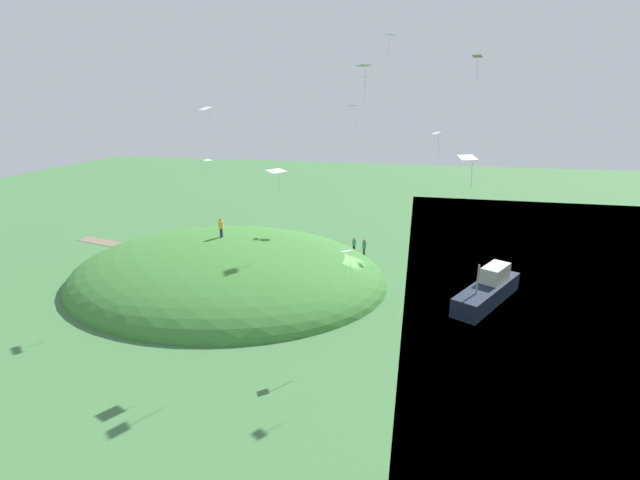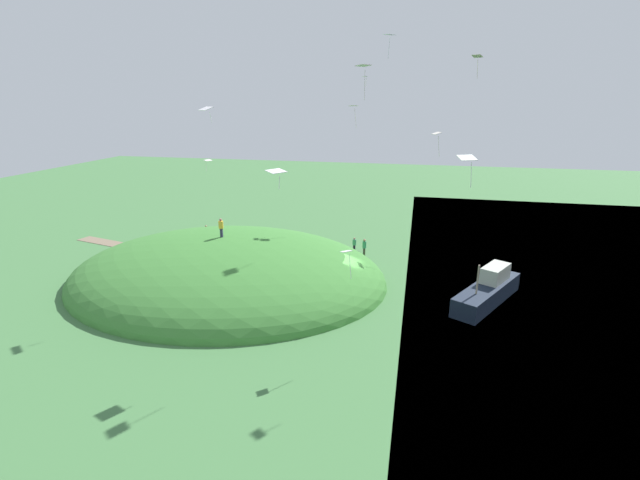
% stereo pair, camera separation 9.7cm
% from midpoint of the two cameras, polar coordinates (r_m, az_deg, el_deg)
% --- Properties ---
extents(ground_plane, '(160.00, 160.00, 0.00)m').
position_cam_midpoint_polar(ground_plane, '(39.89, 3.41, -5.76)').
color(ground_plane, '#3F713E').
extents(grass_hill, '(29.02, 23.82, 7.49)m').
position_cam_midpoint_polar(grass_hill, '(42.16, -11.70, -4.80)').
color(grass_hill, '#3B7932').
rests_on(grass_hill, ground_plane).
extents(dirt_path, '(11.42, 4.25, 0.04)m').
position_cam_midpoint_polar(dirt_path, '(55.62, -24.51, -0.55)').
color(dirt_path, '#766551').
rests_on(dirt_path, ground_plane).
extents(boat_on_lake, '(6.16, 8.69, 3.85)m').
position_cam_midpoint_polar(boat_on_lake, '(38.81, 20.55, -6.00)').
color(boat_on_lake, black).
rests_on(boat_on_lake, lake_water).
extents(person_near_shore, '(0.48, 0.48, 1.74)m').
position_cam_midpoint_polar(person_near_shore, '(41.44, -12.58, 1.81)').
color(person_near_shore, '#2C2C48').
rests_on(person_near_shore, grass_hill).
extents(person_walking_path, '(0.53, 0.53, 1.74)m').
position_cam_midpoint_polar(person_walking_path, '(53.84, -14.37, 1.16)').
color(person_walking_path, '#322D31').
rests_on(person_walking_path, ground_plane).
extents(person_on_hilltop, '(0.39, 0.39, 1.77)m').
position_cam_midpoint_polar(person_on_hilltop, '(44.50, 5.58, -0.67)').
color(person_on_hilltop, '#38382C').
rests_on(person_on_hilltop, grass_hill).
extents(person_watching_kites, '(0.54, 0.54, 1.58)m').
position_cam_midpoint_polar(person_watching_kites, '(48.23, 4.30, -0.37)').
color(person_watching_kites, black).
rests_on(person_watching_kites, ground_plane).
extents(kite_0, '(1.40, 1.30, 1.26)m').
position_cam_midpoint_polar(kite_0, '(37.93, -14.40, 15.87)').
color(kite_0, white).
extents(kite_1, '(1.16, 1.26, 2.25)m').
position_cam_midpoint_polar(kite_1, '(31.67, 5.49, 21.03)').
color(kite_1, silver).
extents(kite_2, '(0.88, 1.03, 1.19)m').
position_cam_midpoint_polar(kite_2, '(51.50, -14.18, 9.76)').
color(kite_2, silver).
extents(kite_3, '(0.67, 0.78, 0.99)m').
position_cam_midpoint_polar(kite_3, '(49.30, 5.64, 19.94)').
color(kite_3, silver).
extents(kite_4, '(1.24, 1.22, 2.15)m').
position_cam_midpoint_polar(kite_4, '(46.02, 8.72, 24.28)').
color(kite_4, white).
extents(kite_5, '(0.78, 0.73, 1.49)m').
position_cam_midpoint_polar(kite_5, '(33.33, 19.32, 21.03)').
color(kite_5, white).
extents(kite_6, '(1.07, 0.95, 2.23)m').
position_cam_midpoint_polar(kite_6, '(47.02, 4.22, 16.48)').
color(kite_6, white).
extents(kite_7, '(1.32, 1.44, 1.18)m').
position_cam_midpoint_polar(kite_7, '(28.46, -5.66, 8.68)').
color(kite_7, white).
extents(kite_8, '(1.08, 0.94, 1.66)m').
position_cam_midpoint_polar(kite_8, '(24.83, 18.19, 9.74)').
color(kite_8, white).
extents(kite_9, '(0.98, 1.15, 2.33)m').
position_cam_midpoint_polar(kite_9, '(45.49, 14.55, 12.85)').
color(kite_9, silver).
extents(kite_10, '(0.81, 0.79, 1.84)m').
position_cam_midpoint_polar(kite_10, '(27.86, 3.39, -1.80)').
color(kite_10, white).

